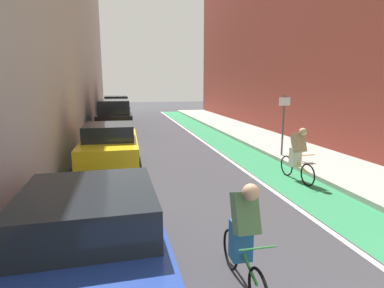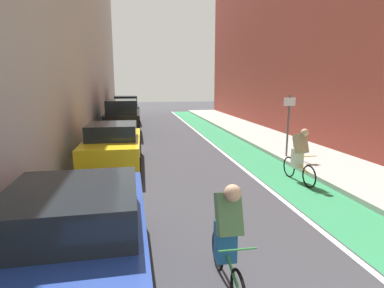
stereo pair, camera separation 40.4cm
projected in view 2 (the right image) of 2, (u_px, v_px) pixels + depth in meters
ground_plane at (177, 150)px, 13.50m from camera, size 75.26×75.26×0.00m
bike_lane_paint at (225, 140)px, 15.89m from camera, size 1.60×34.21×0.00m
lane_divider_stripe at (208, 141)px, 15.74m from camera, size 0.12×34.21×0.00m
sidewalk_right at (266, 138)px, 16.25m from camera, size 2.80×34.21×0.14m
building_facade_left at (48, 25)px, 13.53m from camera, size 3.00×34.21×10.70m
building_facade_right at (301, 23)px, 17.46m from camera, size 2.40×30.21×12.40m
parked_sedan_blue at (77, 236)px, 4.21m from camera, size 1.97×4.28×1.53m
parked_sedan_yellow_cab at (113, 145)px, 10.62m from camera, size 1.89×4.29×1.53m
parked_suv_black at (122, 117)px, 17.25m from camera, size 1.90×4.27×1.98m
parked_suv_gray at (126, 109)px, 23.23m from camera, size 1.96×4.46×1.98m
cyclist_lead at (227, 236)px, 4.19m from camera, size 0.48×1.66×1.59m
cyclist_mid at (299, 153)px, 8.99m from camera, size 0.48×1.68×1.60m
street_sign_post at (288, 120)px, 11.53m from camera, size 0.44×0.07×2.29m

